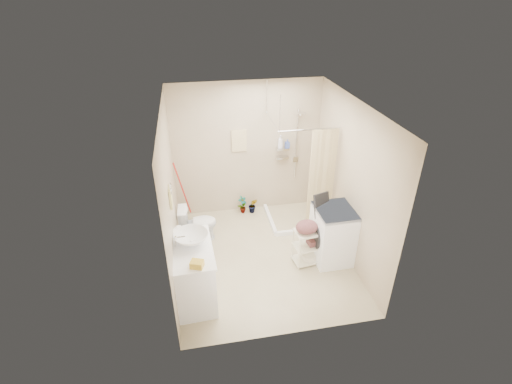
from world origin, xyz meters
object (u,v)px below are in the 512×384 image
(vanity, at_px, (194,273))
(laundry_rack, at_px, (311,243))
(washing_machine, at_px, (334,234))
(toilet, at_px, (198,223))

(vanity, height_order, laundry_rack, vanity)
(vanity, distance_m, laundry_rack, 1.95)
(washing_machine, relative_size, laundry_rack, 1.28)
(vanity, height_order, washing_machine, washing_machine)
(vanity, xyz_separation_m, toilet, (0.12, 1.45, -0.12))
(vanity, relative_size, washing_machine, 1.08)
(vanity, relative_size, laundry_rack, 1.39)
(vanity, xyz_separation_m, washing_machine, (2.30, 0.49, 0.02))
(laundry_rack, bearing_deg, washing_machine, -3.16)
(washing_machine, height_order, laundry_rack, washing_machine)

